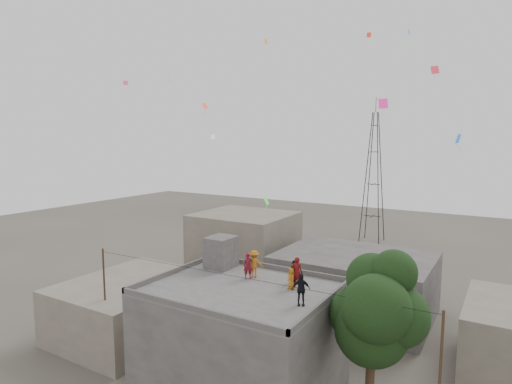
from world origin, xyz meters
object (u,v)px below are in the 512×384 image
at_px(transmission_tower, 374,177).
at_px(person_dark_adult, 301,290).
at_px(tree, 376,311).
at_px(stair_head_box, 221,252).
at_px(person_red_adult, 297,272).

xyz_separation_m(transmission_tower, person_dark_adult, (7.91, -40.55, -2.17)).
bearing_deg(person_dark_adult, transmission_tower, 71.28).
height_order(tree, person_dark_adult, tree).
relative_size(stair_head_box, person_dark_adult, 1.25).
bearing_deg(person_red_adult, transmission_tower, -82.65).
relative_size(stair_head_box, tree, 0.22).
distance_m(tree, transmission_tower, 41.12).
xyz_separation_m(tree, person_red_adult, (-4.70, 1.01, 0.88)).
height_order(transmission_tower, person_red_adult, transmission_tower).
distance_m(stair_head_box, person_dark_adult, 7.78).
bearing_deg(tree, person_red_adult, 167.85).
bearing_deg(stair_head_box, tree, -10.74).
bearing_deg(person_red_adult, tree, 165.35).
height_order(stair_head_box, tree, tree).
bearing_deg(transmission_tower, stair_head_box, -88.77).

